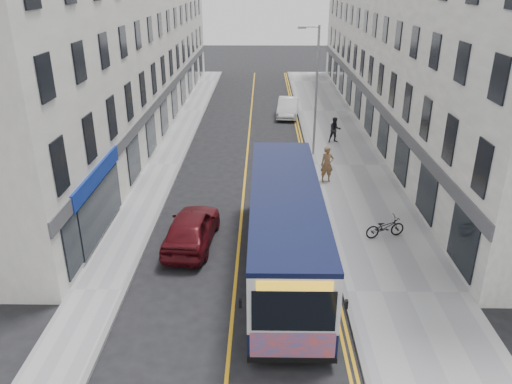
{
  "coord_description": "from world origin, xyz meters",
  "views": [
    {
      "loc": [
        0.99,
        -16.37,
        10.57
      ],
      "look_at": [
        0.71,
        4.35,
        1.6
      ],
      "focal_mm": 35.0,
      "sensor_mm": 36.0,
      "label": 1
    }
  ],
  "objects_px": {
    "pedestrian_near": "(327,164)",
    "car_maroon": "(191,228)",
    "city_bus": "(285,226)",
    "pedestrian_far": "(335,130)",
    "streetlamp": "(315,87)",
    "bicycle": "(385,227)",
    "car_white": "(288,107)"
  },
  "relations": [
    {
      "from": "pedestrian_near",
      "to": "car_maroon",
      "type": "distance_m",
      "value": 9.58
    },
    {
      "from": "bicycle",
      "to": "car_maroon",
      "type": "bearing_deg",
      "value": 79.02
    },
    {
      "from": "pedestrian_near",
      "to": "car_maroon",
      "type": "xyz_separation_m",
      "value": [
        -6.54,
        -7.0,
        -0.32
      ]
    },
    {
      "from": "city_bus",
      "to": "pedestrian_far",
      "type": "relative_size",
      "value": 6.63
    },
    {
      "from": "pedestrian_near",
      "to": "streetlamp",
      "type": "bearing_deg",
      "value": 85.24
    },
    {
      "from": "bicycle",
      "to": "car_white",
      "type": "distance_m",
      "value": 21.2
    },
    {
      "from": "city_bus",
      "to": "pedestrian_near",
      "type": "height_order",
      "value": "city_bus"
    },
    {
      "from": "car_maroon",
      "to": "car_white",
      "type": "bearing_deg",
      "value": -98.51
    },
    {
      "from": "bicycle",
      "to": "pedestrian_near",
      "type": "relative_size",
      "value": 0.9
    },
    {
      "from": "city_bus",
      "to": "pedestrian_far",
      "type": "height_order",
      "value": "city_bus"
    },
    {
      "from": "streetlamp",
      "to": "car_white",
      "type": "bearing_deg",
      "value": 96.38
    },
    {
      "from": "pedestrian_far",
      "to": "car_maroon",
      "type": "height_order",
      "value": "pedestrian_far"
    },
    {
      "from": "pedestrian_near",
      "to": "car_white",
      "type": "distance_m",
      "value": 14.6
    },
    {
      "from": "streetlamp",
      "to": "car_white",
      "type": "xyz_separation_m",
      "value": [
        -1.1,
        9.87,
        -3.64
      ]
    },
    {
      "from": "bicycle",
      "to": "car_maroon",
      "type": "distance_m",
      "value": 8.36
    },
    {
      "from": "streetlamp",
      "to": "car_maroon",
      "type": "bearing_deg",
      "value": -117.91
    },
    {
      "from": "car_white",
      "to": "pedestrian_near",
      "type": "bearing_deg",
      "value": -78.36
    },
    {
      "from": "pedestrian_near",
      "to": "car_white",
      "type": "height_order",
      "value": "pedestrian_near"
    },
    {
      "from": "city_bus",
      "to": "bicycle",
      "type": "distance_m",
      "value": 5.17
    },
    {
      "from": "city_bus",
      "to": "pedestrian_near",
      "type": "bearing_deg",
      "value": 73.03
    },
    {
      "from": "bicycle",
      "to": "pedestrian_far",
      "type": "distance_m",
      "value": 13.6
    },
    {
      "from": "city_bus",
      "to": "pedestrian_far",
      "type": "xyz_separation_m",
      "value": [
        4.04,
        15.9,
        -0.84
      ]
    },
    {
      "from": "pedestrian_near",
      "to": "car_white",
      "type": "xyz_separation_m",
      "value": [
        -1.48,
        14.52,
        -0.37
      ]
    },
    {
      "from": "streetlamp",
      "to": "bicycle",
      "type": "distance_m",
      "value": 11.9
    },
    {
      "from": "car_maroon",
      "to": "pedestrian_near",
      "type": "bearing_deg",
      "value": -128.33
    },
    {
      "from": "streetlamp",
      "to": "city_bus",
      "type": "distance_m",
      "value": 13.81
    },
    {
      "from": "streetlamp",
      "to": "city_bus",
      "type": "xyz_separation_m",
      "value": [
        -2.29,
        -13.38,
        -2.56
      ]
    },
    {
      "from": "streetlamp",
      "to": "pedestrian_far",
      "type": "xyz_separation_m",
      "value": [
        1.75,
        2.52,
        -3.4
      ]
    },
    {
      "from": "streetlamp",
      "to": "car_white",
      "type": "height_order",
      "value": "streetlamp"
    },
    {
      "from": "pedestrian_far",
      "to": "city_bus",
      "type": "bearing_deg",
      "value": -113.27
    },
    {
      "from": "streetlamp",
      "to": "car_maroon",
      "type": "distance_m",
      "value": 13.66
    },
    {
      "from": "pedestrian_near",
      "to": "car_maroon",
      "type": "bearing_deg",
      "value": -142.39
    }
  ]
}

